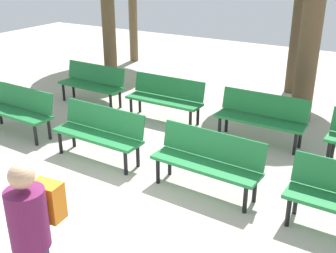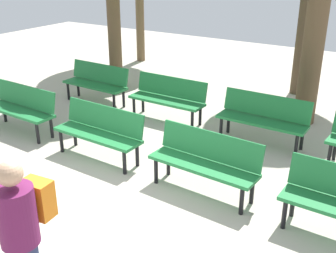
{
  "view_description": "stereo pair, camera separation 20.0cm",
  "coord_description": "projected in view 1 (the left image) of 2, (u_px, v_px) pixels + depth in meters",
  "views": [
    {
      "loc": [
        3.22,
        -3.27,
        3.22
      ],
      "look_at": [
        0.0,
        2.21,
        0.55
      ],
      "focal_mm": 44.78,
      "sensor_mm": 36.0,
      "label": 1
    },
    {
      "loc": [
        3.39,
        -3.16,
        3.22
      ],
      "look_at": [
        0.0,
        2.21,
        0.55
      ],
      "focal_mm": 44.78,
      "sensor_mm": 36.0,
      "label": 2
    }
  ],
  "objects": [
    {
      "name": "tree_1",
      "position": [
        307.0,
        59.0,
        8.14
      ],
      "size": [
        0.41,
        0.41,
        2.56
      ],
      "color": "brown",
      "rests_on": "ground_plane"
    },
    {
      "name": "bench_r1_c0",
      "position": [
        93.0,
        82.0,
        9.4
      ],
      "size": [
        1.61,
        0.53,
        0.87
      ],
      "rotation": [
        0.0,
        0.0,
        -0.03
      ],
      "color": "#1E7238",
      "rests_on": "ground_plane"
    },
    {
      "name": "bench_r1_c2",
      "position": [
        262.0,
        115.0,
        7.49
      ],
      "size": [
        1.6,
        0.49,
        0.87
      ],
      "rotation": [
        0.0,
        0.0,
        -0.01
      ],
      "color": "#1E7238",
      "rests_on": "ground_plane"
    },
    {
      "name": "visitor_with_backpack",
      "position": [
        33.0,
        235.0,
        3.65
      ],
      "size": [
        0.37,
        0.55,
        1.65
      ],
      "rotation": [
        0.0,
        0.0,
        3.25
      ],
      "color": "navy",
      "rests_on": "ground_plane"
    },
    {
      "name": "ground_plane",
      "position": [
        80.0,
        224.0,
        5.35
      ],
      "size": [
        24.0,
        24.0,
        0.0
      ],
      "primitive_type": "plane",
      "color": "#B2A899"
    },
    {
      "name": "bench_r0_c2",
      "position": [
        208.0,
        159.0,
        5.92
      ],
      "size": [
        1.62,
        0.56,
        0.87
      ],
      "rotation": [
        0.0,
        0.0,
        -0.05
      ],
      "color": "#1E7238",
      "rests_on": "ground_plane"
    },
    {
      "name": "bench_r0_c1",
      "position": [
        100.0,
        130.0,
        6.86
      ],
      "size": [
        1.61,
        0.53,
        0.87
      ],
      "rotation": [
        0.0,
        0.0,
        -0.03
      ],
      "color": "#1E7238",
      "rests_on": "ground_plane"
    },
    {
      "name": "bench_r1_c1",
      "position": [
        166.0,
        96.0,
        8.47
      ],
      "size": [
        1.6,
        0.49,
        0.87
      ],
      "rotation": [
        0.0,
        0.0,
        -0.01
      ],
      "color": "#1E7238",
      "rests_on": "ground_plane"
    },
    {
      "name": "bench_r0_c0",
      "position": [
        18.0,
        108.0,
        7.85
      ],
      "size": [
        1.62,
        0.54,
        0.87
      ],
      "rotation": [
        0.0,
        0.0,
        -0.04
      ],
      "color": "#1E7238",
      "rests_on": "ground_plane"
    }
  ]
}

